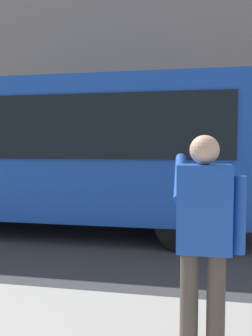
% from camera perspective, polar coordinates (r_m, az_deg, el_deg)
% --- Properties ---
extents(ground_plane, '(60.00, 60.00, 0.00)m').
position_cam_1_polar(ground_plane, '(7.34, 6.58, -10.32)').
color(ground_plane, '#38383A').
extents(building_facade_far, '(28.00, 1.55, 12.00)m').
position_cam_1_polar(building_facade_far, '(14.54, 8.74, 20.47)').
color(building_facade_far, gray).
rests_on(building_facade_far, ground_plane).
extents(red_bus, '(9.05, 2.54, 3.08)m').
position_cam_1_polar(red_bus, '(7.52, -13.82, 2.90)').
color(red_bus, '#1947AD').
rests_on(red_bus, ground_plane).
extents(pedestrian_photographer, '(0.53, 0.52, 1.70)m').
position_cam_1_polar(pedestrian_photographer, '(2.69, 12.83, -9.90)').
color(pedestrian_photographer, '#4C4238').
rests_on(pedestrian_photographer, sidewalk_curb).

